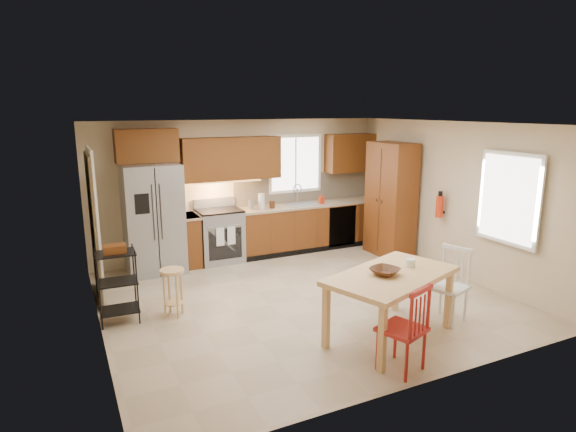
% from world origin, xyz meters
% --- Properties ---
extents(floor, '(5.50, 5.50, 0.00)m').
position_xyz_m(floor, '(0.00, 0.00, 0.00)').
color(floor, tan).
rests_on(floor, ground).
extents(ceiling, '(5.50, 5.00, 0.02)m').
position_xyz_m(ceiling, '(0.00, 0.00, 2.50)').
color(ceiling, silver).
rests_on(ceiling, ground).
extents(wall_back, '(5.50, 0.02, 2.50)m').
position_xyz_m(wall_back, '(0.00, 2.50, 1.25)').
color(wall_back, '#CCB793').
rests_on(wall_back, ground).
extents(wall_front, '(5.50, 0.02, 2.50)m').
position_xyz_m(wall_front, '(0.00, -2.50, 1.25)').
color(wall_front, '#CCB793').
rests_on(wall_front, ground).
extents(wall_left, '(0.02, 5.00, 2.50)m').
position_xyz_m(wall_left, '(-2.75, 0.00, 1.25)').
color(wall_left, '#CCB793').
rests_on(wall_left, ground).
extents(wall_right, '(0.02, 5.00, 2.50)m').
position_xyz_m(wall_right, '(2.75, 0.00, 1.25)').
color(wall_right, '#CCB793').
rests_on(wall_right, ground).
extents(refrigerator, '(0.92, 0.75, 1.82)m').
position_xyz_m(refrigerator, '(-1.70, 2.12, 0.91)').
color(refrigerator, gray).
rests_on(refrigerator, floor).
extents(range_stove, '(0.76, 0.63, 0.92)m').
position_xyz_m(range_stove, '(-0.55, 2.19, 0.46)').
color(range_stove, gray).
rests_on(range_stove, floor).
extents(base_cabinet_narrow, '(0.30, 0.60, 0.90)m').
position_xyz_m(base_cabinet_narrow, '(-1.10, 2.20, 0.45)').
color(base_cabinet_narrow, brown).
rests_on(base_cabinet_narrow, floor).
extents(base_cabinet_run, '(2.92, 0.60, 0.90)m').
position_xyz_m(base_cabinet_run, '(1.29, 2.20, 0.45)').
color(base_cabinet_run, brown).
rests_on(base_cabinet_run, floor).
extents(dishwasher, '(0.60, 0.02, 0.78)m').
position_xyz_m(dishwasher, '(1.85, 1.91, 0.45)').
color(dishwasher, black).
rests_on(dishwasher, floor).
extents(backsplash, '(2.92, 0.03, 0.55)m').
position_xyz_m(backsplash, '(1.29, 2.48, 1.18)').
color(backsplash, beige).
rests_on(backsplash, wall_back).
extents(upper_over_fridge, '(1.00, 0.35, 0.55)m').
position_xyz_m(upper_over_fridge, '(-1.70, 2.33, 2.10)').
color(upper_over_fridge, '#5D330F').
rests_on(upper_over_fridge, wall_back).
extents(upper_left_block, '(1.80, 0.35, 0.75)m').
position_xyz_m(upper_left_block, '(-0.25, 2.33, 1.83)').
color(upper_left_block, '#5D330F').
rests_on(upper_left_block, wall_back).
extents(upper_right_block, '(1.00, 0.35, 0.75)m').
position_xyz_m(upper_right_block, '(2.25, 2.33, 1.83)').
color(upper_right_block, '#5D330F').
rests_on(upper_right_block, wall_back).
extents(window_back, '(1.12, 0.04, 1.12)m').
position_xyz_m(window_back, '(1.10, 2.48, 1.65)').
color(window_back, white).
rests_on(window_back, wall_back).
extents(sink, '(0.62, 0.46, 0.16)m').
position_xyz_m(sink, '(1.10, 2.20, 0.86)').
color(sink, gray).
rests_on(sink, base_cabinet_run).
extents(undercab_glow, '(1.60, 0.30, 0.01)m').
position_xyz_m(undercab_glow, '(-0.55, 2.30, 1.43)').
color(undercab_glow, '#FFBF66').
rests_on(undercab_glow, wall_back).
extents(soap_bottle, '(0.09, 0.09, 0.19)m').
position_xyz_m(soap_bottle, '(1.48, 2.10, 1.00)').
color(soap_bottle, red).
rests_on(soap_bottle, base_cabinet_run).
extents(paper_towel, '(0.12, 0.12, 0.28)m').
position_xyz_m(paper_towel, '(0.25, 2.15, 1.04)').
color(paper_towel, silver).
rests_on(paper_towel, base_cabinet_run).
extents(canister_steel, '(0.11, 0.11, 0.18)m').
position_xyz_m(canister_steel, '(0.05, 2.15, 0.99)').
color(canister_steel, gray).
rests_on(canister_steel, base_cabinet_run).
extents(canister_wood, '(0.10, 0.10, 0.14)m').
position_xyz_m(canister_wood, '(0.45, 2.12, 0.97)').
color(canister_wood, '#4E2914').
rests_on(canister_wood, base_cabinet_run).
extents(pantry, '(0.50, 0.95, 2.10)m').
position_xyz_m(pantry, '(2.43, 1.20, 1.05)').
color(pantry, brown).
rests_on(pantry, floor).
extents(fire_extinguisher, '(0.12, 0.12, 0.36)m').
position_xyz_m(fire_extinguisher, '(2.63, 0.15, 1.10)').
color(fire_extinguisher, red).
rests_on(fire_extinguisher, wall_right).
extents(window_right, '(0.04, 1.02, 1.32)m').
position_xyz_m(window_right, '(2.68, -1.15, 1.45)').
color(window_right, white).
rests_on(window_right, wall_right).
extents(doorway, '(0.04, 0.95, 2.10)m').
position_xyz_m(doorway, '(-2.67, 1.30, 1.05)').
color(doorway, '#8C7A59').
rests_on(doorway, wall_left).
extents(dining_table, '(1.84, 1.42, 0.79)m').
position_xyz_m(dining_table, '(0.37, -1.53, 0.40)').
color(dining_table, '#DDB26E').
rests_on(dining_table, floor).
extents(chair_red, '(0.57, 0.57, 0.96)m').
position_xyz_m(chair_red, '(0.02, -2.18, 0.48)').
color(chair_red, maroon).
rests_on(chair_red, floor).
extents(chair_white, '(0.57, 0.57, 0.96)m').
position_xyz_m(chair_white, '(1.32, -1.48, 0.48)').
color(chair_white, silver).
rests_on(chair_white, floor).
extents(table_bowl, '(0.42, 0.42, 0.08)m').
position_xyz_m(table_bowl, '(0.27, -1.53, 0.80)').
color(table_bowl, '#4E2914').
rests_on(table_bowl, dining_table).
extents(table_jar, '(0.16, 0.16, 0.15)m').
position_xyz_m(table_jar, '(0.73, -1.42, 0.84)').
color(table_jar, silver).
rests_on(table_jar, dining_table).
extents(bar_stool, '(0.37, 0.37, 0.65)m').
position_xyz_m(bar_stool, '(-1.83, 0.21, 0.32)').
color(bar_stool, '#DDB26E').
rests_on(bar_stool, floor).
extents(utility_cart, '(0.50, 0.40, 0.98)m').
position_xyz_m(utility_cart, '(-2.50, 0.33, 0.49)').
color(utility_cart, black).
rests_on(utility_cart, floor).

